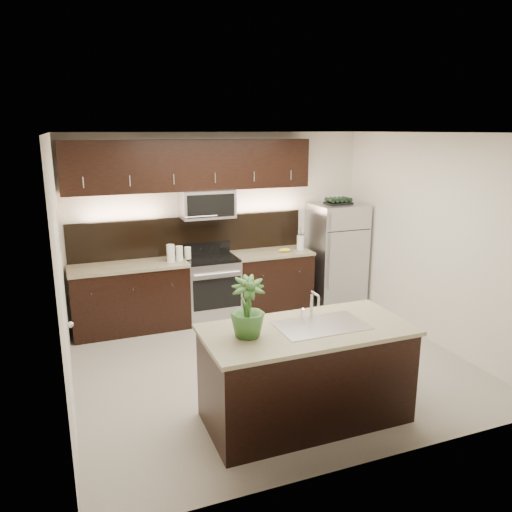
{
  "coord_description": "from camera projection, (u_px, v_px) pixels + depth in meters",
  "views": [
    {
      "loc": [
        -2.15,
        -5.07,
        2.73
      ],
      "look_at": [
        0.02,
        0.55,
        1.2
      ],
      "focal_mm": 35.0,
      "sensor_mm": 36.0,
      "label": 1
    }
  ],
  "objects": [
    {
      "name": "upper_fixtures",
      "position": [
        193.0,
        173.0,
        6.99
      ],
      "size": [
        3.49,
        0.4,
        1.66
      ],
      "color": "black",
      "rests_on": "counter_run"
    },
    {
      "name": "wine_rack",
      "position": [
        338.0,
        201.0,
        7.7
      ],
      "size": [
        0.4,
        0.25,
        0.1
      ],
      "color": "black",
      "rests_on": "refrigerator"
    },
    {
      "name": "counter_run",
      "position": [
        198.0,
        290.0,
        7.26
      ],
      "size": [
        3.51,
        0.65,
        0.94
      ],
      "color": "black",
      "rests_on": "ground"
    },
    {
      "name": "refrigerator",
      "position": [
        336.0,
        255.0,
        7.91
      ],
      "size": [
        0.78,
        0.7,
        1.61
      ],
      "primitive_type": "cube",
      "color": "#B2B2B7",
      "rests_on": "ground"
    },
    {
      "name": "bananas",
      "position": [
        281.0,
        250.0,
        7.52
      ],
      "size": [
        0.19,
        0.15,
        0.06
      ],
      "primitive_type": "ellipsoid",
      "rotation": [
        0.0,
        0.0,
        -0.08
      ],
      "color": "yellow",
      "rests_on": "counter_run"
    },
    {
      "name": "room_walls",
      "position": [
        264.0,
        226.0,
        5.52
      ],
      "size": [
        4.52,
        4.02,
        2.71
      ],
      "color": "beige",
      "rests_on": "ground"
    },
    {
      "name": "plant",
      "position": [
        248.0,
        307.0,
        4.39
      ],
      "size": [
        0.35,
        0.35,
        0.55
      ],
      "primitive_type": "imported",
      "rotation": [
        0.0,
        0.0,
        -0.14
      ],
      "color": "#2D5722",
      "rests_on": "island"
    },
    {
      "name": "french_press",
      "position": [
        300.0,
        242.0,
        7.64
      ],
      "size": [
        0.12,
        0.12,
        0.34
      ],
      "rotation": [
        0.0,
        0.0,
        0.01
      ],
      "color": "silver",
      "rests_on": "counter_run"
    },
    {
      "name": "ground",
      "position": [
        271.0,
        363.0,
        6.01
      ],
      "size": [
        4.5,
        4.5,
        0.0
      ],
      "primitive_type": "plane",
      "color": "gray",
      "rests_on": "ground"
    },
    {
      "name": "island",
      "position": [
        306.0,
        374.0,
        4.76
      ],
      "size": [
        1.96,
        0.96,
        0.94
      ],
      "color": "black",
      "rests_on": "ground"
    },
    {
      "name": "sink_faucet",
      "position": [
        321.0,
        324.0,
        4.7
      ],
      "size": [
        0.84,
        0.5,
        0.28
      ],
      "color": "silver",
      "rests_on": "island"
    },
    {
      "name": "canisters",
      "position": [
        177.0,
        253.0,
        7.0
      ],
      "size": [
        0.36,
        0.17,
        0.24
      ],
      "rotation": [
        0.0,
        0.0,
        0.25
      ],
      "color": "silver",
      "rests_on": "counter_run"
    }
  ]
}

